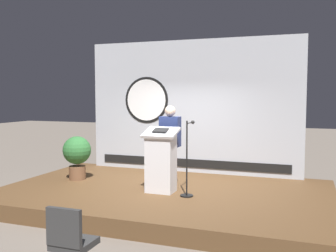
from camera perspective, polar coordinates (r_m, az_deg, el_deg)
The scene contains 8 objects.
ground_plane at distance 7.79m, azimuth -0.53°, elevation -11.49°, with size 40.00×40.00×0.00m, color #6B6056.
stage_platform at distance 7.75m, azimuth -0.53°, elevation -10.43°, with size 6.40×4.00×0.30m, color brown.
banner_display at distance 9.25m, azimuth 3.32°, elevation 2.83°, with size 5.21×0.12×3.18m.
podium at distance 7.38m, azimuth -1.06°, elevation -5.22°, with size 0.64×0.49×1.25m.
speaker_person at distance 7.78m, azimuth 0.31°, elevation -2.91°, with size 0.40×0.26×1.65m.
microphone_stand at distance 7.13m, azimuth 2.93°, elevation -6.50°, with size 0.24×0.53×1.39m.
potted_plant at distance 8.70m, azimuth -13.38°, elevation -3.98°, with size 0.62×0.62×0.96m.
audience_chair_left at distance 4.76m, azimuth -14.30°, elevation -15.94°, with size 0.44×0.45×0.89m.
Camera 1 is at (2.62, -7.01, 2.15)m, focal length 41.02 mm.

